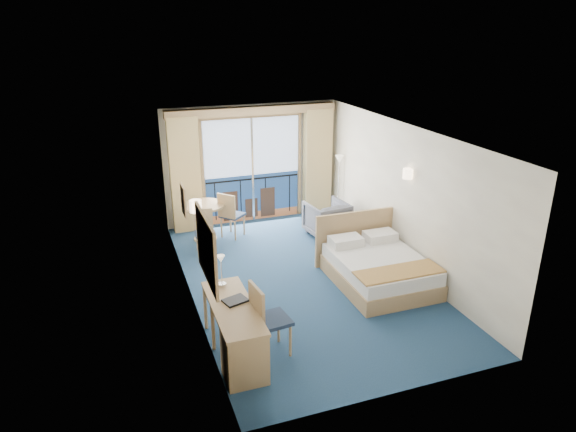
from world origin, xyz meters
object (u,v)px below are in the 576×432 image
Objects in this scene: bed at (378,267)px; table_chair_b at (204,229)px; desk at (242,345)px; round_table at (204,213)px; nightstand at (372,238)px; armchair at (327,219)px; desk_chair at (266,316)px; floor_lamp at (339,171)px; table_chair_a at (230,213)px.

table_chair_b is at bearing 138.54° from bed.
round_table is (0.40, 4.63, 0.18)m from desk.
armchair is (-0.51, 1.11, 0.09)m from nightstand.
desk is 0.54m from desk_chair.
floor_lamp is at bearing 78.15° from bed.
table_chair_b is (-0.12, -0.62, -0.10)m from round_table.
desk is at bearing 125.87° from table_chair_a.
table_chair_a is 0.85m from table_chair_b.
armchair is (0.02, 2.31, 0.09)m from bed.
desk is at bearing 117.89° from desk_chair.
floor_lamp is (0.63, 0.80, 0.79)m from armchair.
floor_lamp reaches higher than desk.
desk_chair reaches higher than table_chair_b.
armchair is at bearing -41.34° from desk_chair.
nightstand is 2.11m from floor_lamp.
nightstand is at bearing 39.62° from desk.
desk_chair is at bearing -125.21° from floor_lamp.
desk is at bearing -94.90° from round_table.
floor_lamp reaches higher than armchair.
desk_chair reaches higher than armchair.
floor_lamp is at bearing -42.03° from desk_chair.
desk_chair is 1.24× the size of round_table.
table_chair_b is (-0.66, -0.53, -0.07)m from table_chair_a.
nightstand is 0.35× the size of desk.
floor_lamp is at bearing 86.36° from nightstand.
table_chair_b reaches higher than nightstand.
round_table is (-2.56, 0.65, 0.22)m from armchair.
round_table is 0.87× the size of table_chair_a.
bed reaches higher than table_chair_a.
table_chair_b is (-2.68, 0.03, 0.12)m from armchair.
bed is 3.30m from floor_lamp.
bed reaches higher than table_chair_b.
armchair is 0.83× the size of table_chair_a.
bed reaches higher than round_table.
bed is at bearing -68.12° from desk_chair.
desk_chair reaches higher than nightstand.
floor_lamp is at bearing 53.13° from desk.
desk_chair is at bearing 34.71° from desk.
desk_chair is 3.73m from table_chair_b.
floor_lamp is at bearing 2.77° from round_table.
table_chair_b reaches higher than desk.
nightstand is 0.38× the size of floor_lamp.
desk_chair reaches higher than table_chair_a.
armchair is 0.95× the size of round_table.
nightstand is at bearing -166.02° from table_chair_a.
round_table is (-3.19, -0.15, -0.57)m from floor_lamp.
desk is 1.62× the size of table_chair_a.
table_chair_a reaches higher than nightstand.
nightstand is 4.01m from desk_chair.
nightstand is 4.50m from desk.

